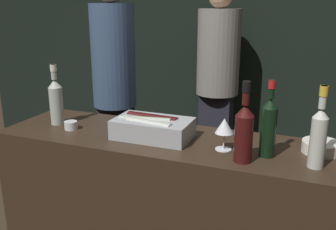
{
  "coord_description": "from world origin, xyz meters",
  "views": [
    {
      "loc": [
        0.7,
        -1.47,
        1.63
      ],
      "look_at": [
        0.0,
        0.3,
        1.07
      ],
      "focal_mm": 40.0,
      "sensor_mm": 36.0,
      "label": 1
    }
  ],
  "objects": [
    {
      "name": "red_wine_bottle_burgundy",
      "position": [
        0.53,
        0.22,
        1.1
      ],
      "size": [
        0.07,
        0.07,
        0.36
      ],
      "color": "black",
      "rests_on": "bar_counter"
    },
    {
      "name": "candle_votive",
      "position": [
        -0.56,
        0.21,
        0.97
      ],
      "size": [
        0.07,
        0.07,
        0.05
      ],
      "color": "silver",
      "rests_on": "bar_counter"
    },
    {
      "name": "wine_glass",
      "position": [
        0.32,
        0.22,
        1.07
      ],
      "size": [
        0.09,
        0.09,
        0.16
      ],
      "color": "silver",
      "rests_on": "bar_counter"
    },
    {
      "name": "person_in_hoodie",
      "position": [
        -0.12,
        1.85,
        1.01
      ],
      "size": [
        0.39,
        0.39,
        1.81
      ],
      "rotation": [
        0.0,
        0.0,
        -1.32
      ],
      "color": "black",
      "rests_on": "ground_plane"
    },
    {
      "name": "rose_wine_bottle",
      "position": [
        0.74,
        0.17,
        1.1
      ],
      "size": [
        0.07,
        0.07,
        0.36
      ],
      "color": "#B2B7AD",
      "rests_on": "bar_counter"
    },
    {
      "name": "wall_back_chalkboard",
      "position": [
        0.0,
        2.29,
        1.4
      ],
      "size": [
        6.4,
        0.06,
        2.8
      ],
      "color": "black",
      "rests_on": "ground_plane"
    },
    {
      "name": "person_blond_tee",
      "position": [
        -0.75,
        1.05,
        1.05
      ],
      "size": [
        0.34,
        0.34,
        1.85
      ],
      "rotation": [
        0.0,
        0.0,
        -3.03
      ],
      "color": "black",
      "rests_on": "ground_plane"
    },
    {
      "name": "white_wine_bottle",
      "position": [
        -0.69,
        0.27,
        1.1
      ],
      "size": [
        0.08,
        0.08,
        0.35
      ],
      "color": "#9EA899",
      "rests_on": "bar_counter"
    },
    {
      "name": "ice_bin_with_bottles",
      "position": [
        -0.07,
        0.25,
        1.01
      ],
      "size": [
        0.41,
        0.24,
        0.11
      ],
      "color": "#9EA0A5",
      "rests_on": "bar_counter"
    },
    {
      "name": "bowl_white",
      "position": [
        0.76,
        0.36,
        0.98
      ],
      "size": [
        0.18,
        0.18,
        0.06
      ],
      "color": "silver",
      "rests_on": "bar_counter"
    },
    {
      "name": "red_wine_bottle_black_foil",
      "position": [
        0.43,
        0.11,
        1.1
      ],
      "size": [
        0.08,
        0.08,
        0.37
      ],
      "color": "#380F0F",
      "rests_on": "bar_counter"
    },
    {
      "name": "bar_counter",
      "position": [
        0.0,
        0.27,
        0.48
      ],
      "size": [
        1.85,
        0.54,
        0.95
      ],
      "color": "#2D2116",
      "rests_on": "ground_plane"
    }
  ]
}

